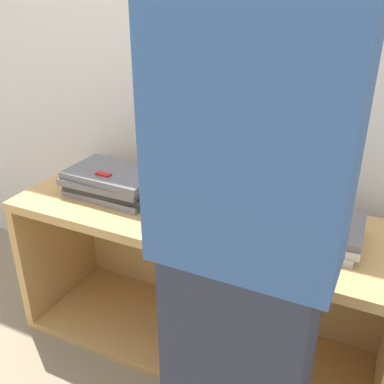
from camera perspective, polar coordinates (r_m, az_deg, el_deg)
wall_back at (r=1.76m, az=6.37°, el=19.44°), size 8.00×0.05×2.40m
cart at (r=1.84m, az=1.88°, el=-10.35°), size 1.43×0.49×0.62m
laptop_open at (r=1.64m, az=1.85°, el=-0.55°), size 0.35×0.29×0.23m
laptop_stack_left at (r=1.77m, az=-9.93°, el=1.23°), size 0.36×0.24×0.10m
laptop_stack_right at (r=1.51m, az=14.28°, el=-4.46°), size 0.36×0.24×0.08m
person at (r=0.99m, az=6.89°, el=-6.47°), size 0.40×0.53×1.71m
inventory_tag at (r=1.71m, az=-11.18°, el=2.23°), size 0.06×0.02×0.01m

